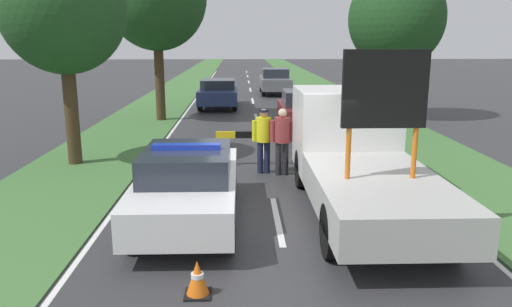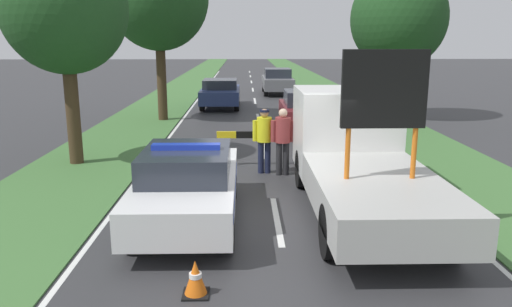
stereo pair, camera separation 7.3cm
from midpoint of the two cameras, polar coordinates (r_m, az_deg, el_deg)
name	(u,v)px [view 2 (the right image)]	position (r m, az deg, el deg)	size (l,w,h in m)	color
ground_plane	(277,220)	(9.97, 2.61, -7.58)	(160.00, 160.00, 0.00)	#333335
lane_markings	(256,108)	(25.76, 0.11, 5.18)	(6.83, 61.04, 0.01)	silver
grass_verge_left	(168,100)	(29.85, -9.99, 6.08)	(3.28, 120.00, 0.03)	#427038
grass_verge_right	(341,99)	(30.08, 9.74, 6.14)	(3.28, 120.00, 0.03)	#427038
police_car	(188,184)	(9.74, -7.56, -3.49)	(1.84, 4.65, 1.57)	white
work_truck	(356,152)	(10.80, 11.53, 0.17)	(2.22, 6.34, 3.33)	white
road_barrier	(275,137)	(13.92, 2.31, 1.90)	(3.23, 0.08, 0.99)	black
police_officer	(264,135)	(13.11, 1.12, 2.10)	(0.62, 0.39, 1.72)	#191E38
pedestrian_civilian	(283,136)	(12.95, 3.24, 1.97)	(0.63, 0.40, 1.76)	#232326
traffic_cone_near_police	(195,278)	(7.18, -6.64, -13.96)	(0.37, 0.37, 0.52)	black
traffic_cone_centre_front	(315,153)	(14.73, 6.88, 0.10)	(0.35, 0.35, 0.49)	black
queued_car_wagon_maroon	(304,110)	(19.53, 5.65, 4.98)	(1.71, 3.93, 1.56)	maroon
queued_car_hatch_blue	(220,93)	(26.15, -4.00, 6.95)	(1.94, 4.49, 1.47)	navy
queued_car_suv_grey	(277,81)	(32.62, 2.53, 8.30)	(1.85, 4.64, 1.64)	slate
roadside_tree_near_right	(64,9)	(14.81, -20.93, 15.18)	(3.37, 3.37, 6.08)	#42301E
roadside_tree_mid_left	(399,19)	(23.02, 16.08, 14.58)	(4.12, 4.12, 6.52)	#42301E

